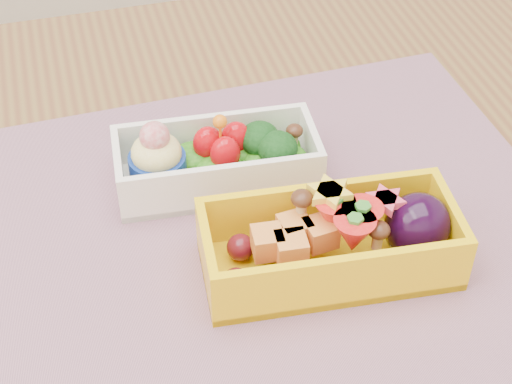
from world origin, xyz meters
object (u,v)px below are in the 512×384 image
object	(u,v)px
bento_white	(216,160)
table	(199,348)
placemat	(248,234)
bento_yellow	(336,241)

from	to	relation	value
bento_white	table	bearing A→B (deg)	-110.17
table	placemat	xyz separation A→B (m)	(0.05, 0.02, 0.10)
bento_white	bento_yellow	bearing A→B (deg)	-57.89
placemat	bento_white	world-z (taller)	bento_white
placemat	bento_white	distance (m)	0.07
table	placemat	size ratio (longest dim) A/B	2.39
table	placemat	world-z (taller)	placemat
bento_white	bento_yellow	distance (m)	0.13
table	placemat	distance (m)	0.11
bento_white	placemat	bearing A→B (deg)	-77.56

